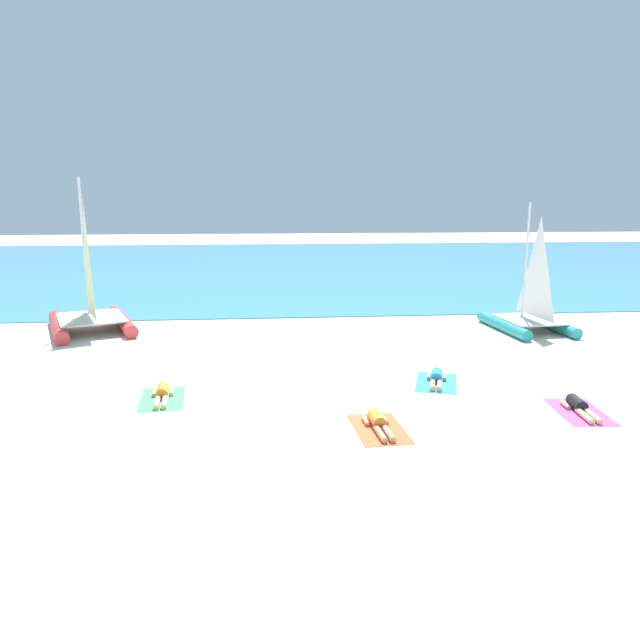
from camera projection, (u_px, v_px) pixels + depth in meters
ground_plane at (309, 324)px, 24.17m from camera, size 120.00×120.00×0.00m
ocean_water at (289, 265)px, 44.91m from camera, size 120.00×40.00×0.05m
sailboat_red at (90, 309)px, 22.79m from camera, size 4.25×5.18×5.81m
sailboat_teal at (529, 312)px, 22.90m from camera, size 2.71×3.94×4.88m
towel_leftmost at (162, 399)px, 15.25m from camera, size 1.28×2.00×0.01m
sunbather_leftmost at (162, 393)px, 15.29m from camera, size 0.58×1.57×0.30m
towel_center_left at (379, 429)px, 13.29m from camera, size 1.24×1.98×0.01m
sunbather_center_left at (378, 422)px, 13.33m from camera, size 0.57×1.57×0.30m
towel_center_right at (436, 383)px, 16.59m from camera, size 1.61×2.14×0.01m
sunbather_center_right at (437, 378)px, 16.63m from camera, size 0.83×1.54×0.30m
towel_rightmost at (580, 412)px, 14.32m from camera, size 1.26×1.99×0.01m
sunbather_rightmost at (579, 406)px, 14.36m from camera, size 0.58×1.57×0.30m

